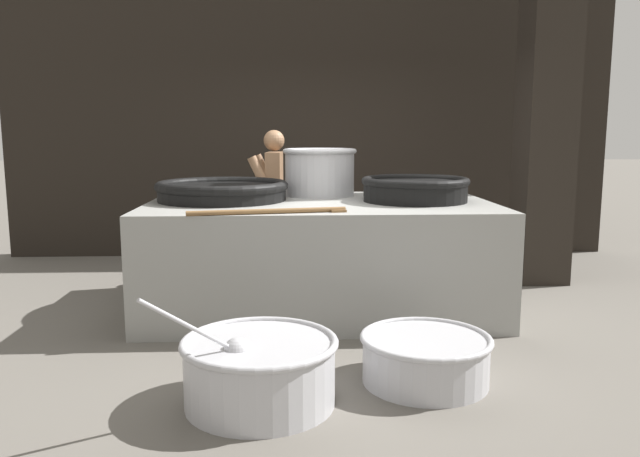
# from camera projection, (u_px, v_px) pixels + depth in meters

# --- Properties ---
(ground_plane) EXTENTS (60.00, 60.00, 0.00)m
(ground_plane) POSITION_uv_depth(u_px,v_px,m) (320.00, 307.00, 5.74)
(ground_plane) COLOR #666059
(back_wall) EXTENTS (7.73, 0.24, 4.29)m
(back_wall) POSITION_uv_depth(u_px,v_px,m) (310.00, 89.00, 7.98)
(back_wall) COLOR black
(back_wall) RESTS_ON ground_plane
(support_pillar) EXTENTS (0.51, 0.51, 4.29)m
(support_pillar) POSITION_uv_depth(u_px,v_px,m) (548.00, 78.00, 6.43)
(support_pillar) COLOR black
(support_pillar) RESTS_ON ground_plane
(hearth_platform) EXTENTS (3.06, 1.84, 0.98)m
(hearth_platform) POSITION_uv_depth(u_px,v_px,m) (320.00, 255.00, 5.67)
(hearth_platform) COLOR gray
(hearth_platform) RESTS_ON ground_plane
(giant_wok_near) EXTENTS (1.21, 1.21, 0.18)m
(giant_wok_near) POSITION_uv_depth(u_px,v_px,m) (222.00, 190.00, 5.68)
(giant_wok_near) COLOR black
(giant_wok_near) RESTS_ON hearth_platform
(giant_wok_far) EXTENTS (0.97, 0.97, 0.22)m
(giant_wok_far) POSITION_uv_depth(u_px,v_px,m) (415.00, 188.00, 5.61)
(giant_wok_far) COLOR black
(giant_wok_far) RESTS_ON hearth_platform
(stock_pot) EXTENTS (0.72, 0.72, 0.46)m
(stock_pot) POSITION_uv_depth(u_px,v_px,m) (320.00, 171.00, 6.10)
(stock_pot) COLOR #B7B7BC
(stock_pot) RESTS_ON hearth_platform
(stirring_paddle) EXTENTS (1.22, 0.29, 0.04)m
(stirring_paddle) POSITION_uv_depth(u_px,v_px,m) (276.00, 211.00, 4.77)
(stirring_paddle) COLOR brown
(stirring_paddle) RESTS_ON hearth_platform
(cook) EXTENTS (0.39, 0.60, 1.62)m
(cook) POSITION_uv_depth(u_px,v_px,m) (274.00, 199.00, 6.78)
(cook) COLOR #8C6647
(cook) RESTS_ON ground_plane
(prep_bowl_vegetables) EXTENTS (1.05, 0.94, 0.78)m
(prep_bowl_vegetables) POSITION_uv_depth(u_px,v_px,m) (260.00, 368.00, 3.66)
(prep_bowl_vegetables) COLOR #B7B7BC
(prep_bowl_vegetables) RESTS_ON ground_plane
(prep_bowl_meat) EXTENTS (0.85, 0.85, 0.31)m
(prep_bowl_meat) POSITION_uv_depth(u_px,v_px,m) (425.00, 356.00, 4.00)
(prep_bowl_meat) COLOR #B7B7BC
(prep_bowl_meat) RESTS_ON ground_plane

